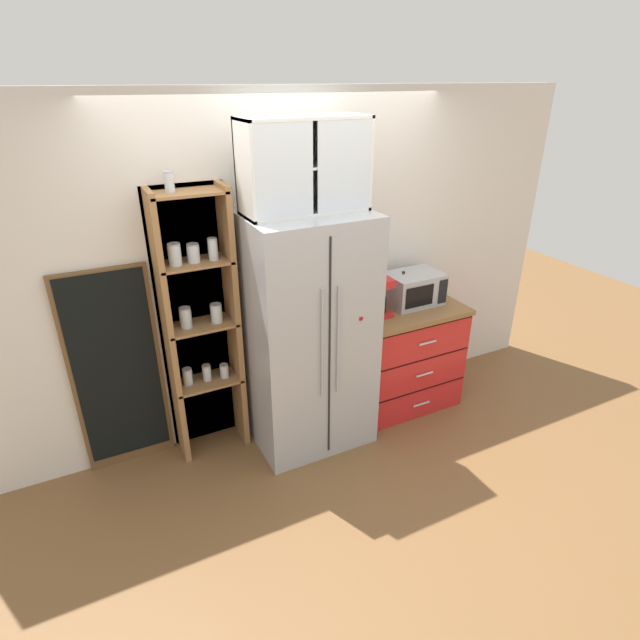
% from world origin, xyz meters
% --- Properties ---
extents(ground_plane, '(10.72, 10.72, 0.00)m').
position_xyz_m(ground_plane, '(0.00, 0.00, 0.00)').
color(ground_plane, brown).
extents(wall_back_cream, '(5.02, 0.10, 2.55)m').
position_xyz_m(wall_back_cream, '(0.00, 0.40, 1.27)').
color(wall_back_cream, silver).
rests_on(wall_back_cream, ground).
extents(refrigerator, '(0.86, 0.70, 1.79)m').
position_xyz_m(refrigerator, '(0.00, 0.01, 0.89)').
color(refrigerator, '#ADAFB5').
rests_on(refrigerator, ground).
extents(pantry_shelf_column, '(0.54, 0.30, 2.08)m').
position_xyz_m(pantry_shelf_column, '(-0.72, 0.28, 1.04)').
color(pantry_shelf_column, brown).
rests_on(pantry_shelf_column, ground).
extents(counter_cabinet, '(0.92, 0.62, 0.90)m').
position_xyz_m(counter_cabinet, '(0.91, 0.06, 0.45)').
color(counter_cabinet, red).
rests_on(counter_cabinet, ground).
extents(microwave, '(0.44, 0.33, 0.26)m').
position_xyz_m(microwave, '(1.00, 0.11, 1.03)').
color(microwave, '#ADAFB5').
rests_on(microwave, counter_cabinet).
extents(coffee_maker, '(0.17, 0.20, 0.31)m').
position_xyz_m(coffee_maker, '(0.62, 0.07, 1.06)').
color(coffee_maker, red).
rests_on(coffee_maker, counter_cabinet).
extents(mug_navy, '(0.11, 0.07, 0.09)m').
position_xyz_m(mug_navy, '(0.92, 0.04, 0.95)').
color(mug_navy, navy).
rests_on(mug_navy, counter_cabinet).
extents(mug_cream, '(0.11, 0.08, 0.10)m').
position_xyz_m(mug_cream, '(1.30, 0.09, 0.95)').
color(mug_cream, silver).
rests_on(mug_cream, counter_cabinet).
extents(bottle_amber, '(0.06, 0.06, 0.28)m').
position_xyz_m(bottle_amber, '(0.91, 0.14, 1.03)').
color(bottle_amber, brown).
rests_on(bottle_amber, counter_cabinet).
extents(bottle_cobalt, '(0.07, 0.07, 0.25)m').
position_xyz_m(bottle_cobalt, '(0.91, 0.13, 1.01)').
color(bottle_cobalt, navy).
rests_on(bottle_cobalt, counter_cabinet).
extents(upper_cabinet, '(0.83, 0.32, 0.59)m').
position_xyz_m(upper_cabinet, '(0.00, 0.06, 2.08)').
color(upper_cabinet, silver).
rests_on(upper_cabinet, refrigerator).
extents(chalkboard_menu, '(0.60, 0.04, 1.50)m').
position_xyz_m(chalkboard_menu, '(-1.31, 0.33, 0.76)').
color(chalkboard_menu, brown).
rests_on(chalkboard_menu, ground).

